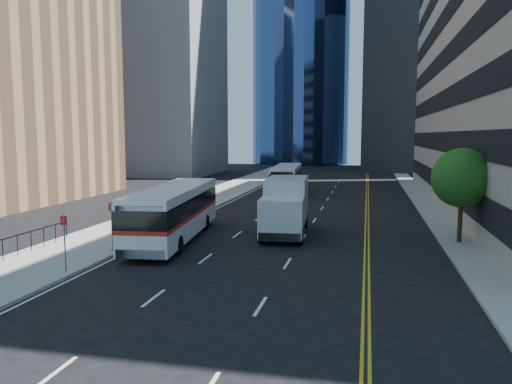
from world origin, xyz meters
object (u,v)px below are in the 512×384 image
bus_front (174,211)px  street_tree (462,178)px  box_truck (286,205)px  bus_rear (287,178)px

bus_front → street_tree: bearing=1.5°
street_tree → box_truck: size_ratio=0.72×
street_tree → bus_front: street_tree is taller
street_tree → bus_front: 15.88m
street_tree → bus_rear: (-13.00, 21.83, -2.10)m
box_truck → bus_rear: bearing=94.8°
bus_front → box_truck: box_truck is taller
bus_rear → street_tree: bearing=-63.4°
bus_front → bus_rear: 24.16m
street_tree → bus_rear: bearing=120.8°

